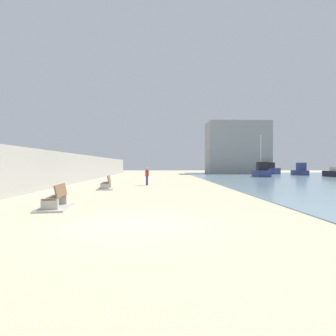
% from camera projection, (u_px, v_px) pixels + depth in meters
% --- Properties ---
extents(ground_plane, '(120.00, 120.00, 0.00)m').
position_uv_depth(ground_plane, '(152.00, 183.00, 26.04)').
color(ground_plane, '#C6B793').
extents(seawall, '(0.80, 64.00, 2.79)m').
position_uv_depth(seawall, '(72.00, 169.00, 25.82)').
color(seawall, '#ADAAA3').
rests_on(seawall, ground).
extents(bench_near, '(1.33, 2.21, 0.98)m').
position_uv_depth(bench_near, '(56.00, 203.00, 10.88)').
color(bench_near, '#ADAAA3').
rests_on(bench_near, ground).
extents(bench_far, '(1.31, 2.20, 0.98)m').
position_uv_depth(bench_far, '(106.00, 186.00, 19.64)').
color(bench_far, '#ADAAA3').
rests_on(bench_far, ground).
extents(person_walking, '(0.31, 0.47, 1.54)m').
position_uv_depth(person_walking, '(147.00, 175.00, 23.29)').
color(person_walking, navy).
rests_on(person_walking, ground).
extents(boat_far_left, '(1.79, 4.13, 2.08)m').
position_uv_depth(boat_far_left, '(300.00, 171.00, 45.73)').
color(boat_far_left, navy).
rests_on(boat_far_left, water_bay).
extents(boat_far_right, '(2.65, 4.30, 1.46)m').
position_uv_depth(boat_far_right, '(336.00, 173.00, 39.59)').
color(boat_far_right, black).
rests_on(boat_far_right, water_bay).
extents(boat_nearest, '(5.44, 7.73, 5.57)m').
position_uv_depth(boat_nearest, '(261.00, 170.00, 52.34)').
color(boat_nearest, navy).
rests_on(boat_nearest, water_bay).
extents(boat_distant, '(2.33, 4.36, 6.05)m').
position_uv_depth(boat_distant, '(261.00, 171.00, 39.36)').
color(boat_distant, navy).
rests_on(boat_distant, water_bay).
extents(harbor_building, '(12.00, 6.00, 10.23)m').
position_uv_depth(harbor_building, '(237.00, 148.00, 54.41)').
color(harbor_building, gray).
rests_on(harbor_building, ground).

